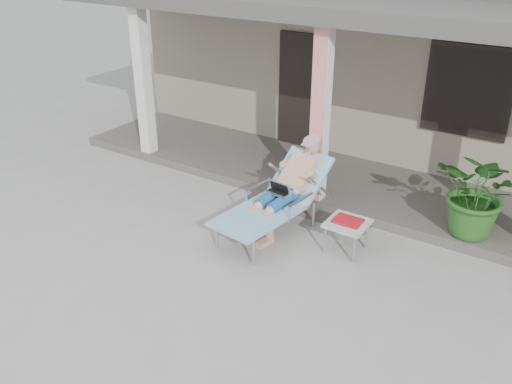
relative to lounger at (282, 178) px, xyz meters
The scene contains 8 objects.
ground 1.48m from the lounger, 85.66° to the right, with size 60.00×60.00×0.00m, color #9E9E99.
house 5.33m from the lounger, 88.96° to the left, with size 10.40×5.40×3.30m.
porch_deck 1.91m from the lounger, 86.94° to the left, with size 10.00×2.00×0.15m, color #605B56.
porch_overhang 2.62m from the lounger, 86.84° to the left, with size 10.00×2.30×2.85m.
porch_step 0.98m from the lounger, 81.23° to the left, with size 2.00×0.30×0.07m, color #605B56.
lounger is the anchor object (origin of this frame).
side_table 1.11m from the lounger, ahead, with size 0.52×0.52×0.47m.
potted_palm 2.63m from the lounger, 24.04° to the left, with size 1.11×0.97×1.24m, color #26591E.
Camera 1 is at (3.34, -4.64, 3.94)m, focal length 38.00 mm.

